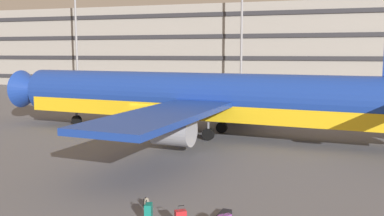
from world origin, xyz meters
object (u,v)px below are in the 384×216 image
airliner (205,99)px  suitcase_laid_flat (224,215)px  backpack_silver (147,203)px  suitcase_navy (148,213)px

airliner → suitcase_laid_flat: 16.90m
airliner → suitcase_laid_flat: bearing=-72.6°
airliner → suitcase_laid_flat: airliner is taller
airliner → backpack_silver: (1.64, -15.73, -2.69)m
suitcase_laid_flat → suitcase_navy: 3.00m
suitcase_laid_flat → suitcase_navy: size_ratio=0.91×
backpack_silver → suitcase_laid_flat: bearing=-3.0°
suitcase_navy → backpack_silver: bearing=114.7°
backpack_silver → suitcase_navy: bearing=-65.3°
suitcase_navy → suitcase_laid_flat: bearing=28.0°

